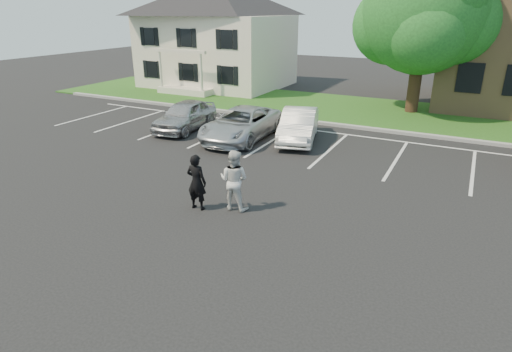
{
  "coord_description": "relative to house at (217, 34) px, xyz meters",
  "views": [
    {
      "loc": [
        5.15,
        -9.09,
        5.71
      ],
      "look_at": [
        0.0,
        1.0,
        1.25
      ],
      "focal_mm": 30.0,
      "sensor_mm": 36.0,
      "label": 1
    }
  ],
  "objects": [
    {
      "name": "ground_plane",
      "position": [
        13.0,
        -19.97,
        -3.83
      ],
      "size": [
        90.0,
        90.0,
        0.0
      ],
      "primitive_type": "plane",
      "color": "black",
      "rests_on": "ground"
    },
    {
      "name": "curb",
      "position": [
        13.0,
        -7.97,
        -3.75
      ],
      "size": [
        40.0,
        0.3,
        0.15
      ],
      "primitive_type": "cube",
      "color": "gray",
      "rests_on": "ground"
    },
    {
      "name": "grass_strip",
      "position": [
        13.0,
        -3.97,
        -3.79
      ],
      "size": [
        44.0,
        8.0,
        0.08
      ],
      "primitive_type": "cube",
      "color": "#1A4912",
      "rests_on": "ground"
    },
    {
      "name": "stall_lines",
      "position": [
        14.4,
        -11.02,
        -3.82
      ],
      "size": [
        34.0,
        5.36,
        0.01
      ],
      "color": "silver",
      "rests_on": "ground"
    },
    {
      "name": "house",
      "position": [
        0.0,
        0.0,
        0.0
      ],
      "size": [
        10.3,
        9.22,
        7.6
      ],
      "color": "beige",
      "rests_on": "ground"
    },
    {
      "name": "tree",
      "position": [
        15.12,
        -2.91,
        1.52
      ],
      "size": [
        7.8,
        7.2,
        8.8
      ],
      "color": "black",
      "rests_on": "ground"
    },
    {
      "name": "man_black_suit",
      "position": [
        11.2,
        -19.36,
        -2.96
      ],
      "size": [
        0.65,
        0.45,
        1.73
      ],
      "primitive_type": "imported",
      "rotation": [
        0.0,
        0.0,
        3.19
      ],
      "color": "black",
      "rests_on": "ground"
    },
    {
      "name": "man_white_shirt",
      "position": [
        12.2,
        -18.84,
        -2.9
      ],
      "size": [
        0.95,
        0.76,
        1.86
      ],
      "primitive_type": "imported",
      "rotation": [
        0.0,
        0.0,
        3.2
      ],
      "color": "silver",
      "rests_on": "ground"
    },
    {
      "name": "car_silver_west",
      "position": [
        5.48,
        -12.03,
        -3.1
      ],
      "size": [
        2.09,
        4.39,
        1.45
      ],
      "primitive_type": "imported",
      "rotation": [
        0.0,
        0.0,
        0.09
      ],
      "color": "#AAABAF",
      "rests_on": "ground"
    },
    {
      "name": "car_silver_minivan",
      "position": [
        8.79,
        -12.21,
        -3.12
      ],
      "size": [
        2.54,
        5.21,
        1.42
      ],
      "primitive_type": "imported",
      "rotation": [
        0.0,
        0.0,
        0.04
      ],
      "color": "#B8BCC1",
      "rests_on": "ground"
    },
    {
      "name": "car_white_sedan",
      "position": [
        11.24,
        -11.23,
        -3.12
      ],
      "size": [
        2.61,
        4.58,
        1.43
      ],
      "primitive_type": "imported",
      "rotation": [
        0.0,
        0.0,
        0.27
      ],
      "color": "silver",
      "rests_on": "ground"
    }
  ]
}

